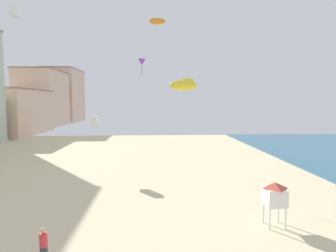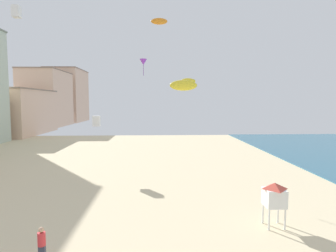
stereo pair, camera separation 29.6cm
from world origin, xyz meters
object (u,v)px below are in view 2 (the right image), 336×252
at_px(lifeguard_stand, 274,195).
at_px(kite_white_box, 96,121).
at_px(kite_white_box_2, 16,12).
at_px(kite_yellow_parafoil_3, 183,85).
at_px(kite_yellow_parafoil_2, 188,81).
at_px(kite_purple_delta, 143,62).
at_px(kite_flyer, 42,243).
at_px(kite_orange_parafoil, 159,21).

bearing_deg(lifeguard_stand, kite_white_box, 144.72).
height_order(kite_white_box_2, kite_yellow_parafoil_3, kite_white_box_2).
xyz_separation_m(lifeguard_stand, kite_yellow_parafoil_3, (-4.72, 5.09, 6.46)).
bearing_deg(kite_white_box_2, kite_yellow_parafoil_2, 19.97).
bearing_deg(kite_purple_delta, kite_white_box_2, -144.33).
distance_m(kite_flyer, kite_purple_delta, 21.84).
distance_m(lifeguard_stand, kite_orange_parafoil, 28.99).
distance_m(kite_white_box_2, kite_orange_parafoil, 19.14).
bearing_deg(kite_orange_parafoil, kite_white_box, -124.32).
relative_size(kite_flyer, kite_orange_parafoil, 0.74).
xyz_separation_m(kite_white_box, kite_white_box_2, (-5.11, -5.15, 9.24)).
bearing_deg(kite_yellow_parafoil_2, kite_white_box_2, -160.03).
distance_m(lifeguard_stand, kite_white_box, 19.07).
xyz_separation_m(kite_yellow_parafoil_2, kite_white_box_2, (-14.56, -5.29, 5.13)).
distance_m(kite_yellow_parafoil_2, kite_yellow_parafoil_3, 8.89).
height_order(lifeguard_stand, kite_white_box_2, kite_white_box_2).
height_order(kite_flyer, kite_yellow_parafoil_3, kite_yellow_parafoil_3).
bearing_deg(kite_white_box, kite_purple_delta, 22.10).
height_order(kite_flyer, kite_purple_delta, kite_purple_delta).
relative_size(kite_yellow_parafoil_3, kite_orange_parafoil, 0.90).
bearing_deg(kite_yellow_parafoil_3, lifeguard_stand, -47.12).
xyz_separation_m(kite_purple_delta, kite_yellow_parafoil_3, (3.37, -10.54, -3.12)).
distance_m(kite_yellow_parafoil_2, kite_white_box_2, 16.32).
distance_m(kite_flyer, kite_white_box, 17.43).
relative_size(kite_flyer, kite_white_box_2, 1.77).
distance_m(kite_purple_delta, kite_orange_parafoil, 10.20).
distance_m(kite_yellow_parafoil_2, kite_orange_parafoil, 13.14).
height_order(kite_white_box, kite_yellow_parafoil_2, kite_yellow_parafoil_2).
xyz_separation_m(kite_yellow_parafoil_2, kite_yellow_parafoil_3, (-1.31, -8.74, -0.96)).
relative_size(kite_yellow_parafoil_2, kite_white_box_2, 1.65).
bearing_deg(kite_purple_delta, kite_yellow_parafoil_2, -20.98).
bearing_deg(kite_flyer, kite_yellow_parafoil_2, 128.59).
distance_m(lifeguard_stand, kite_white_box_2, 23.52).
relative_size(kite_flyer, kite_yellow_parafoil_2, 1.07).
height_order(kite_flyer, kite_white_box, kite_white_box).
height_order(lifeguard_stand, kite_white_box, kite_white_box).
xyz_separation_m(kite_white_box, kite_yellow_parafoil_3, (8.14, -8.61, 3.15)).
bearing_deg(kite_white_box_2, kite_yellow_parafoil_3, -14.61).
bearing_deg(kite_white_box_2, kite_flyer, -61.97).
relative_size(kite_flyer, lifeguard_stand, 0.64).
bearing_deg(kite_purple_delta, kite_white_box, -157.90).
relative_size(kite_white_box, kite_purple_delta, 0.61).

